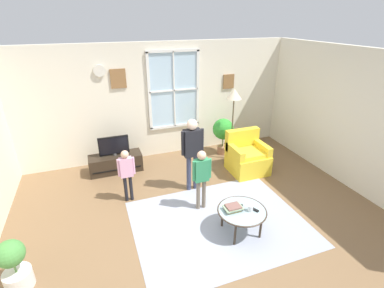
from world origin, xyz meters
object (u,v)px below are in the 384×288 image
at_px(person_green_shirt, 201,174).
at_px(floor_lamp, 234,101).
at_px(tv_stand, 116,163).
at_px(book_stack, 233,208).
at_px(remote_near_books, 254,210).
at_px(potted_plant_corner, 14,265).
at_px(person_black_shirt, 192,147).
at_px(coffee_table, 242,212).
at_px(person_pink_shirt, 126,170).
at_px(armchair, 247,157).
at_px(cup, 250,208).
at_px(television, 114,146).
at_px(remote_near_cup, 241,207).
at_px(potted_plant_by_window, 223,131).

height_order(person_green_shirt, floor_lamp, floor_lamp).
xyz_separation_m(tv_stand, book_stack, (1.47, -2.57, 0.26)).
bearing_deg(remote_near_books, potted_plant_corner, 177.61).
relative_size(person_black_shirt, potted_plant_corner, 2.04).
bearing_deg(person_black_shirt, floor_lamp, 34.48).
bearing_deg(potted_plant_corner, coffee_table, -1.38).
distance_m(tv_stand, person_pink_shirt, 1.27).
bearing_deg(armchair, book_stack, -126.24).
distance_m(coffee_table, remote_near_books, 0.19).
xyz_separation_m(cup, remote_near_books, (0.07, -0.01, -0.04)).
relative_size(book_stack, person_pink_shirt, 0.28).
relative_size(remote_near_books, person_black_shirt, 0.10).
relative_size(tv_stand, television, 1.77).
distance_m(remote_near_books, potted_plant_corner, 3.25).
distance_m(book_stack, remote_near_books, 0.33).
bearing_deg(cup, person_pink_shirt, 137.19).
height_order(television, person_black_shirt, person_black_shirt).
relative_size(person_pink_shirt, floor_lamp, 0.60).
bearing_deg(cup, television, 122.59).
height_order(armchair, person_pink_shirt, person_pink_shirt).
relative_size(remote_near_books, remote_near_cup, 1.00).
bearing_deg(person_black_shirt, remote_near_cup, -77.07).
bearing_deg(remote_near_cup, potted_plant_corner, 179.60).
height_order(person_green_shirt, person_black_shirt, person_black_shirt).
xyz_separation_m(person_black_shirt, potted_plant_by_window, (1.24, 1.22, -0.31)).
distance_m(person_black_shirt, potted_plant_corner, 3.13).
bearing_deg(remote_near_cup, tv_stand, 122.22).
relative_size(television, person_green_shirt, 0.56).
bearing_deg(potted_plant_by_window, person_pink_shirt, -154.18).
relative_size(television, cup, 6.40).
bearing_deg(book_stack, remote_near_cup, 0.92).
bearing_deg(television, potted_plant_corner, -119.96).
relative_size(tv_stand, cup, 11.33).
bearing_deg(remote_near_cup, person_black_shirt, 102.93).
height_order(television, person_green_shirt, person_green_shirt).
xyz_separation_m(cup, person_green_shirt, (-0.47, 0.83, 0.24)).
distance_m(book_stack, floor_lamp, 2.67).
xyz_separation_m(tv_stand, potted_plant_corner, (-1.47, -2.55, 0.17)).
bearing_deg(tv_stand, cup, -57.44).
bearing_deg(potted_plant_by_window, person_black_shirt, -135.28).
distance_m(person_black_shirt, floor_lamp, 1.64).
distance_m(armchair, coffee_table, 1.98).
height_order(television, coffee_table, television).
xyz_separation_m(book_stack, remote_near_cup, (0.15, 0.00, -0.03)).
xyz_separation_m(coffee_table, person_black_shirt, (-0.29, 1.40, 0.52)).
relative_size(television, potted_plant_by_window, 0.70).
bearing_deg(coffee_table, tv_stand, 121.39).
xyz_separation_m(tv_stand, person_pink_shirt, (0.10, -1.18, 0.44)).
xyz_separation_m(television, remote_near_cup, (1.62, -2.57, -0.18)).
bearing_deg(book_stack, remote_near_books, -20.13).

